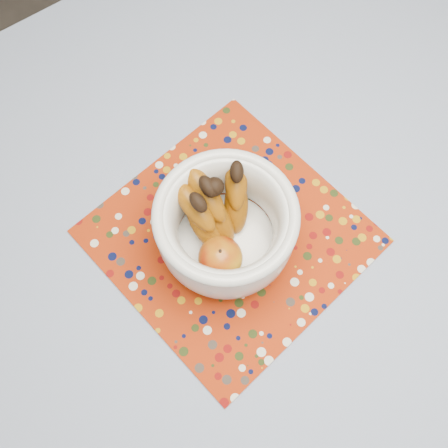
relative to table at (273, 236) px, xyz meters
name	(u,v)px	position (x,y,z in m)	size (l,w,h in m)	color
table	(273,236)	(0.00, 0.00, 0.00)	(1.20, 1.20, 0.75)	brown
tablecloth	(277,220)	(0.00, 0.00, 0.08)	(1.32, 1.32, 0.01)	slate
placemat	(230,236)	(-0.09, 0.02, 0.09)	(0.40, 0.40, 0.00)	#932408
fruit_bowl	(224,221)	(-0.10, 0.02, 0.17)	(0.24, 0.23, 0.16)	silver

